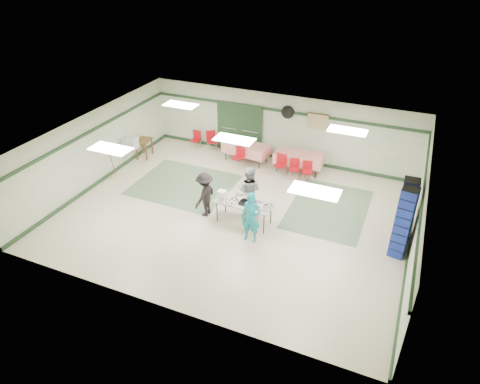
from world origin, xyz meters
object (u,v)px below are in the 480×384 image
at_px(chair_d, 239,155).
at_px(printer_table, 144,143).
at_px(serving_table, 244,204).
at_px(crate_stack_red, 403,217).
at_px(chair_loose_a, 211,139).
at_px(chair_loose_b, 196,138).
at_px(chair_b, 281,163).
at_px(crate_stack_blue_a, 405,214).
at_px(volunteer_grey, 249,191).
at_px(crate_stack_blue_b, 403,223).
at_px(broom, 112,161).
at_px(dining_table_b, 246,148).
at_px(chair_c, 307,169).
at_px(volunteer_teal, 251,218).
at_px(office_printer, 130,143).
at_px(volunteer_dark, 205,194).
at_px(chair_a, 294,166).
at_px(dining_table_a, 299,158).

height_order(chair_d, printer_table, chair_d).
xyz_separation_m(serving_table, crate_stack_red, (4.67, 1.18, -0.01)).
distance_m(chair_loose_a, chair_loose_b, 0.68).
relative_size(chair_b, crate_stack_blue_a, 0.38).
bearing_deg(volunteer_grey, chair_d, -61.62).
distance_m(crate_stack_blue_b, broom, 10.40).
bearing_deg(dining_table_b, crate_stack_red, -17.49).
height_order(chair_c, crate_stack_red, crate_stack_red).
distance_m(volunteer_teal, office_printer, 6.72).
distance_m(dining_table_b, crate_stack_blue_b, 7.36).
distance_m(volunteer_dark, chair_loose_a, 4.92).
relative_size(chair_d, crate_stack_blue_a, 0.38).
relative_size(volunteer_teal, chair_loose_b, 2.00).
distance_m(chair_c, crate_stack_blue_a, 4.57).
xyz_separation_m(serving_table, dining_table_b, (-1.61, 4.04, -0.15)).
bearing_deg(chair_d, volunteer_teal, -49.73).
bearing_deg(chair_a, chair_loose_b, 153.38).
distance_m(crate_stack_blue_a, office_printer, 10.37).
xyz_separation_m(volunteer_teal, office_printer, (-6.17, 2.67, 0.15)).
distance_m(chair_c, crate_stack_red, 4.25).
relative_size(chair_d, crate_stack_blue_b, 0.38).
bearing_deg(chair_c, chair_b, 162.21).
bearing_deg(printer_table, chair_a, -5.50).
distance_m(volunteer_teal, crate_stack_blue_a, 4.39).
distance_m(crate_stack_blue_a, crate_stack_red, 0.64).
bearing_deg(volunteer_teal, chair_d, 113.94).
height_order(chair_a, crate_stack_red, crate_stack_red).
relative_size(volunteer_dark, office_printer, 2.89).
bearing_deg(volunteer_grey, chair_c, -113.07).
bearing_deg(broom, office_printer, 79.08).
bearing_deg(chair_loose_a, volunteer_dark, -103.88).
distance_m(dining_table_b, chair_b, 1.76).
distance_m(chair_d, printer_table, 4.02).
bearing_deg(dining_table_a, chair_b, -135.27).
height_order(serving_table, dining_table_b, dining_table_b).
bearing_deg(printer_table, crate_stack_red, -20.63).
xyz_separation_m(chair_b, broom, (-5.77, -2.67, 0.17)).
distance_m(dining_table_a, chair_loose_b, 4.63).
xyz_separation_m(dining_table_a, crate_stack_blue_a, (4.08, -3.35, 0.55)).
bearing_deg(dining_table_b, serving_table, -61.35).
bearing_deg(office_printer, broom, -104.00).
relative_size(volunteer_grey, chair_b, 1.94).
height_order(chair_d, crate_stack_blue_a, crate_stack_blue_a).
bearing_deg(crate_stack_blue_a, serving_table, -171.59).
distance_m(dining_table_b, office_printer, 4.56).
height_order(crate_stack_blue_b, office_printer, crate_stack_blue_b).
bearing_deg(chair_d, chair_loose_a, 163.38).
xyz_separation_m(chair_loose_a, crate_stack_blue_a, (8.03, -3.73, 0.60)).
distance_m(serving_table, volunteer_teal, 0.93).
bearing_deg(broom, chair_c, 14.53).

